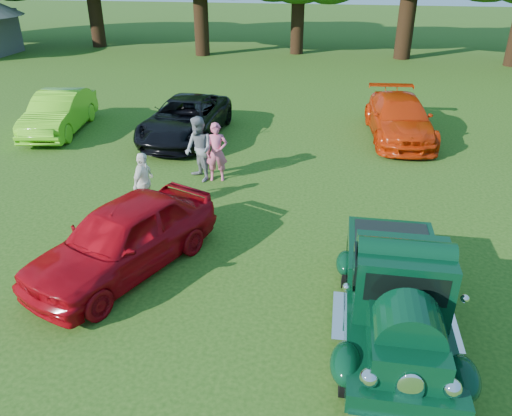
% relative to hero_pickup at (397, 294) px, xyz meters
% --- Properties ---
extents(ground, '(120.00, 120.00, 0.00)m').
position_rel_hero_pickup_xyz_m(ground, '(-1.58, 0.82, -0.74)').
color(ground, '#1F4610').
rests_on(ground, ground).
extents(hero_pickup, '(2.02, 4.34, 1.70)m').
position_rel_hero_pickup_xyz_m(hero_pickup, '(0.00, 0.00, 0.00)').
color(hero_pickup, black).
rests_on(hero_pickup, ground).
extents(red_convertible, '(3.24, 4.53, 1.43)m').
position_rel_hero_pickup_xyz_m(red_convertible, '(-5.10, 1.01, -0.02)').
color(red_convertible, '#A2060F').
rests_on(red_convertible, ground).
extents(back_car_lime, '(2.09, 4.36, 1.38)m').
position_rel_hero_pickup_xyz_m(back_car_lime, '(-10.78, 8.82, -0.05)').
color(back_car_lime, '#65D21C').
rests_on(back_car_lime, ground).
extents(back_car_black, '(2.36, 4.90, 1.35)m').
position_rel_hero_pickup_xyz_m(back_car_black, '(-6.22, 8.90, -0.06)').
color(back_car_black, black).
rests_on(back_car_black, ground).
extents(back_car_orange, '(2.31, 4.89, 1.38)m').
position_rel_hero_pickup_xyz_m(back_car_orange, '(0.91, 10.12, -0.05)').
color(back_car_orange, red).
rests_on(back_car_orange, ground).
extents(spectator_pink, '(0.66, 0.50, 1.63)m').
position_rel_hero_pickup_xyz_m(spectator_pink, '(-4.34, 5.62, 0.08)').
color(spectator_pink, '#DC5A7F').
rests_on(spectator_pink, ground).
extents(spectator_grey, '(1.09, 1.10, 1.79)m').
position_rel_hero_pickup_xyz_m(spectator_grey, '(-4.82, 5.55, 0.16)').
color(spectator_grey, gray).
rests_on(spectator_grey, ground).
extents(spectator_white, '(0.46, 0.92, 1.51)m').
position_rel_hero_pickup_xyz_m(spectator_white, '(-5.61, 3.46, 0.02)').
color(spectator_white, white).
rests_on(spectator_white, ground).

